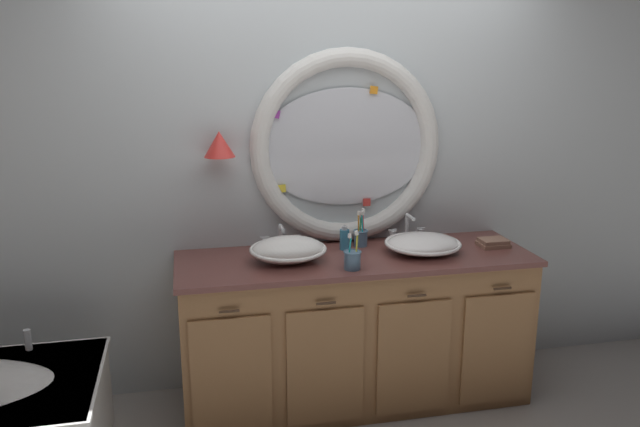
% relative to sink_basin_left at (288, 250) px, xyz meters
% --- Properties ---
extents(ground_plane, '(14.00, 14.00, 0.00)m').
position_rel_sink_basin_left_xyz_m(ground_plane, '(0.30, -0.21, -0.94)').
color(ground_plane, gray).
extents(back_wall_assembly, '(6.40, 0.26, 2.60)m').
position_rel_sink_basin_left_xyz_m(back_wall_assembly, '(0.31, 0.37, 0.38)').
color(back_wall_assembly, silver).
rests_on(back_wall_assembly, ground_plane).
extents(vanity_counter, '(1.98, 0.66, 0.87)m').
position_rel_sink_basin_left_xyz_m(vanity_counter, '(0.38, 0.03, -0.50)').
color(vanity_counter, olive).
rests_on(vanity_counter, ground_plane).
extents(sink_basin_left, '(0.42, 0.42, 0.14)m').
position_rel_sink_basin_left_xyz_m(sink_basin_left, '(0.00, 0.00, 0.00)').
color(sink_basin_left, white).
rests_on(sink_basin_left, vanity_counter).
extents(sink_basin_right, '(0.43, 0.43, 0.10)m').
position_rel_sink_basin_left_xyz_m(sink_basin_right, '(0.77, 0.00, -0.02)').
color(sink_basin_right, white).
rests_on(sink_basin_right, vanity_counter).
extents(faucet_set_left, '(0.24, 0.12, 0.14)m').
position_rel_sink_basin_left_xyz_m(faucet_set_left, '(0.00, 0.26, -0.01)').
color(faucet_set_left, silver).
rests_on(faucet_set_left, vanity_counter).
extents(faucet_set_right, '(0.23, 0.13, 0.17)m').
position_rel_sink_basin_left_xyz_m(faucet_set_right, '(0.77, 0.26, -0.00)').
color(faucet_set_right, silver).
rests_on(faucet_set_right, vanity_counter).
extents(toothbrush_holder_left, '(0.09, 0.09, 0.21)m').
position_rel_sink_basin_left_xyz_m(toothbrush_holder_left, '(0.31, -0.19, -0.02)').
color(toothbrush_holder_left, slate).
rests_on(toothbrush_holder_left, vanity_counter).
extents(toothbrush_holder_right, '(0.09, 0.09, 0.22)m').
position_rel_sink_basin_left_xyz_m(toothbrush_holder_right, '(0.46, 0.20, -0.01)').
color(toothbrush_holder_right, slate).
rests_on(toothbrush_holder_right, vanity_counter).
extents(soap_dispenser, '(0.05, 0.06, 0.15)m').
position_rel_sink_basin_left_xyz_m(soap_dispenser, '(0.35, 0.15, -0.01)').
color(soap_dispenser, '#388EBC').
rests_on(soap_dispenser, vanity_counter).
extents(folded_hand_towel, '(0.17, 0.13, 0.05)m').
position_rel_sink_basin_left_xyz_m(folded_hand_towel, '(1.21, 0.02, -0.05)').
color(folded_hand_towel, '#936B56').
rests_on(folded_hand_towel, vanity_counter).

